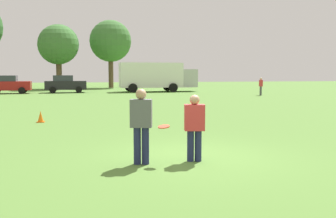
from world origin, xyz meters
The scene contains 12 objects.
ground_plane centered at (0.00, 0.00, 0.00)m, with size 153.15×153.15×0.00m, color #517A33.
player_thrower centered at (-1.28, -0.45, 0.97)m, with size 0.54×0.39×1.73m.
player_defender centered at (-0.01, -0.41, 0.88)m, with size 0.51×0.35×1.58m.
frisbee centered at (-0.76, -0.50, 0.86)m, with size 0.27×0.27×0.09m.
traffic_cone centered at (-4.42, 7.89, 0.23)m, with size 0.32×0.32×0.48m.
parked_car_mid_right centered at (-10.24, 32.35, 0.92)m, with size 4.26×2.33×1.82m.
parked_car_near_right centered at (-4.72, 32.90, 0.92)m, with size 4.26×2.33×1.82m.
box_truck centered at (5.07, 33.16, 1.75)m, with size 8.58×3.21×3.18m.
bystander_sideline_watcher centered at (13.28, 24.13, 0.93)m, with size 0.34×0.49×1.64m.
tree_center_elm centered at (-6.01, 43.91, 5.78)m, with size 5.17×5.17×8.41m.
tree_east_birch centered at (-5.99, 41.82, 5.59)m, with size 5.00×5.00×8.12m.
tree_east_oak centered at (0.81, 45.34, 6.42)m, with size 5.74×5.74×9.33m.
Camera 1 is at (-2.46, -9.10, 2.09)m, focal length 41.29 mm.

